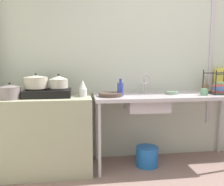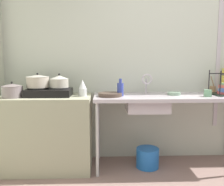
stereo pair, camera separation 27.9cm
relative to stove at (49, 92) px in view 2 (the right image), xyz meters
name	(u,v)px [view 2 (the right image)]	position (x,y,z in m)	size (l,w,h in m)	color
wall_back	(181,52)	(1.63, 0.34, 0.48)	(5.29, 0.10, 2.77)	#B0B5A6
wall_metal_strip	(219,40)	(2.11, 0.29, 0.61)	(0.05, 0.01, 2.22)	#AEA5AC
counter_concrete	(47,132)	(-0.04, 0.00, -0.48)	(1.05, 0.59, 0.86)	gray
counter_sink	(170,100)	(1.42, 0.00, -0.11)	(1.79, 0.59, 0.86)	#AEA5AC
stove	(49,92)	(0.00, 0.00, 0.00)	(0.51, 0.34, 0.10)	black
pot_on_left_burner	(38,81)	(-0.12, 0.00, 0.13)	(0.26, 0.26, 0.17)	#A59B8C
pot_on_right_burner	(59,81)	(0.12, 0.00, 0.12)	(0.21, 0.21, 0.16)	#A49F91
pot_beside_stove	(12,91)	(-0.37, -0.11, 0.03)	(0.23, 0.23, 0.18)	slate
percolator	(83,88)	(0.39, -0.03, 0.04)	(0.09, 0.09, 0.19)	silver
sink_basin	(147,104)	(1.13, -0.04, -0.14)	(0.48, 0.37, 0.18)	#AEA5AC
faucet	(147,81)	(1.16, 0.13, 0.12)	(0.13, 0.07, 0.25)	#AEA5AC
frying_pan	(110,95)	(0.70, -0.06, -0.03)	(0.27, 0.27, 0.04)	#3F3128
cup_by_rack	(208,93)	(1.82, -0.11, -0.01)	(0.09, 0.09, 0.08)	#65956F
small_bowl_on_drainboard	(174,93)	(1.47, 0.03, -0.03)	(0.15, 0.15, 0.04)	gray
bottle_by_sink	(120,89)	(0.82, -0.03, 0.03)	(0.08, 0.08, 0.20)	navy
utensil_jar	(213,89)	(2.03, 0.24, 0.00)	(0.08, 0.07, 0.21)	#956F4B
bucket_on_floor	(147,158)	(1.15, -0.04, -0.80)	(0.27, 0.27, 0.23)	#1D5BAC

